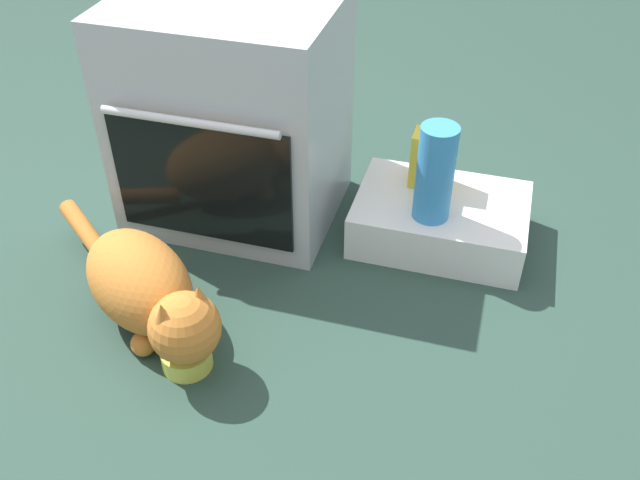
# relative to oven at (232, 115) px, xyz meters

# --- Properties ---
(ground) EXTENTS (8.00, 8.00, 0.00)m
(ground) POSITION_rel_oven_xyz_m (0.09, -0.47, -0.35)
(ground) COLOR #284238
(oven) EXTENTS (0.65, 0.55, 0.71)m
(oven) POSITION_rel_oven_xyz_m (0.00, 0.00, 0.00)
(oven) COLOR #B7BABF
(oven) RESTS_ON ground
(pantry_cabinet) EXTENTS (0.53, 0.37, 0.15)m
(pantry_cabinet) POSITION_rel_oven_xyz_m (0.67, 0.02, -0.28)
(pantry_cabinet) COLOR white
(pantry_cabinet) RESTS_ON ground
(food_bowl) EXTENTS (0.13, 0.13, 0.08)m
(food_bowl) POSITION_rel_oven_xyz_m (0.12, -0.69, -0.32)
(food_bowl) COLOR #D1D14C
(food_bowl) RESTS_ON ground
(cat) EXTENTS (0.72, 0.54, 0.26)m
(cat) POSITION_rel_oven_xyz_m (-0.02, -0.59, -0.21)
(cat) COLOR #C6752D
(cat) RESTS_ON ground
(water_bottle) EXTENTS (0.11, 0.11, 0.30)m
(water_bottle) POSITION_rel_oven_xyz_m (0.65, -0.06, -0.06)
(water_bottle) COLOR #388CD1
(water_bottle) RESTS_ON pantry_cabinet
(snack_bag) EXTENTS (0.12, 0.09, 0.18)m
(snack_bag) POSITION_rel_oven_xyz_m (0.61, 0.10, -0.12)
(snack_bag) COLOR yellow
(snack_bag) RESTS_ON pantry_cabinet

